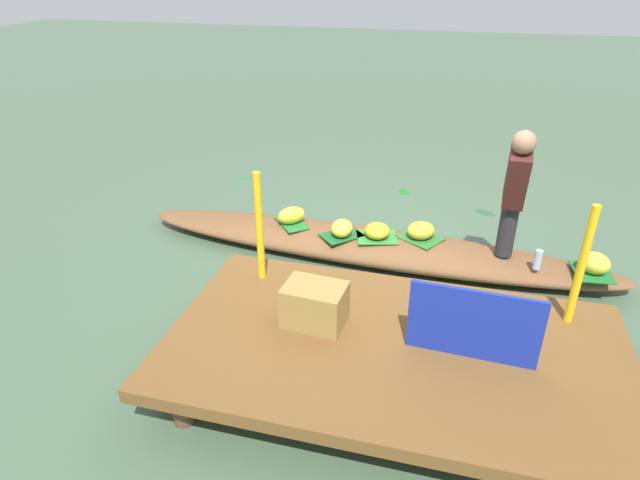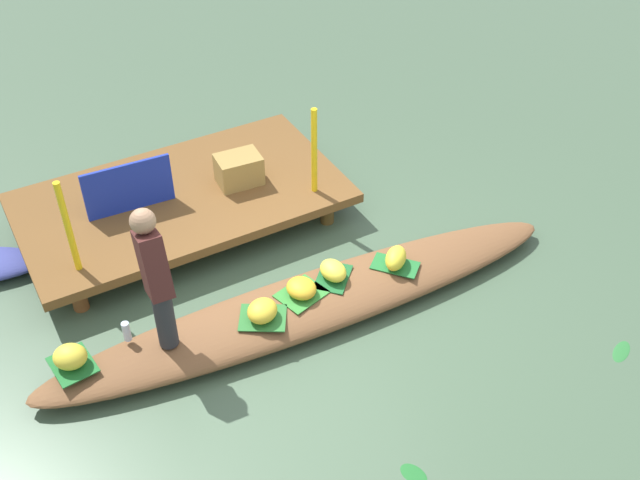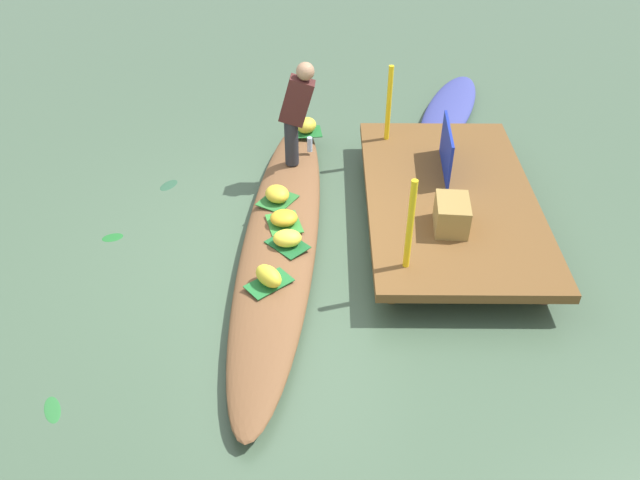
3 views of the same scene
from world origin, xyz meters
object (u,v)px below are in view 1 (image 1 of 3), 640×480
Objects in this scene: banana_bunch_1 at (421,230)px; water_bottle at (538,260)px; banana_bunch_2 at (342,228)px; vendor_boat at (369,246)px; banana_bunch_4 at (377,231)px; vendor_person at (515,188)px; banana_bunch_3 at (292,215)px; market_banner at (474,325)px; banana_bunch_0 at (594,263)px; produce_crate at (315,305)px.

water_bottle reaches higher than banana_bunch_1.
vendor_boat is at bearing -162.46° from banana_bunch_2.
banana_bunch_4 is 1.37m from vendor_person.
banana_bunch_1 is at bearing -17.09° from water_bottle.
vendor_person reaches higher than banana_bunch_3.
market_banner is (-1.00, 1.80, 0.49)m from vendor_boat.
banana_bunch_1 is at bearing -71.96° from market_banner.
banana_bunch_1 is 1.02m from vendor_person.
vendor_boat is at bearing -9.69° from water_bottle.
vendor_person is (0.76, -0.08, 0.61)m from banana_bunch_0.
banana_bunch_3 is 0.93m from banana_bunch_4.
vendor_boat is 1.75m from produce_crate.
market_banner is (-0.49, 1.86, 0.28)m from banana_bunch_1.
banana_bunch_3 is at bearing 0.15° from banana_bunch_1.
vendor_person is 2.83× the size of produce_crate.
banana_bunch_1 is at bearing -170.24° from vendor_boat.
vendor_person is at bearing -131.67° from produce_crate.
banana_bunch_2 is 0.59m from banana_bunch_3.
vendor_person reaches higher than water_bottle.
water_bottle is 0.42× the size of produce_crate.
water_bottle is at bearing 173.21° from vendor_boat.
banana_bunch_4 is 1.51m from water_bottle.
banana_bunch_2 is 0.35m from banana_bunch_4.
produce_crate is at bearing 34.57° from banana_bunch_0.
water_bottle is at bearing 154.55° from vendor_person.
banana_bunch_1 reaches higher than banana_bunch_2.
banana_bunch_0 is 1.47× the size of water_bottle.
banana_bunch_3 reaches higher than vendor_boat.
vendor_boat is at bearing -23.11° from banana_bunch_4.
produce_crate is (2.16, 1.49, 0.16)m from banana_bunch_0.
vendor_boat is at bearing 176.16° from banana_bunch_3.
produce_crate reaches higher than banana_bunch_4.
water_bottle reaches higher than vendor_boat.
banana_bunch_2 is 0.23× the size of vendor_person.
vendor_boat is 1.61m from water_bottle.
banana_bunch_3 is 0.35× the size of market_banner.
banana_bunch_0 is 0.98m from vendor_person.
banana_bunch_1 reaches higher than vendor_boat.
vendor_person reaches higher than banana_bunch_4.
vendor_person reaches higher than market_banner.
market_banner reaches higher than vendor_boat.
banana_bunch_3 reaches higher than banana_bunch_4.
banana_bunch_2 is at bearing 166.06° from banana_bunch_3.
banana_bunch_1 is 0.94× the size of banana_bunch_3.
vendor_boat is 17.56× the size of banana_bunch_1.
banana_bunch_0 is 2.63m from produce_crate.
banana_bunch_2 is (0.77, 0.15, -0.00)m from banana_bunch_1.
water_bottle is (-1.84, 0.18, 0.01)m from banana_bunch_2.
banana_bunch_0 reaches higher than banana_bunch_2.
vendor_boat is at bearing -93.69° from produce_crate.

